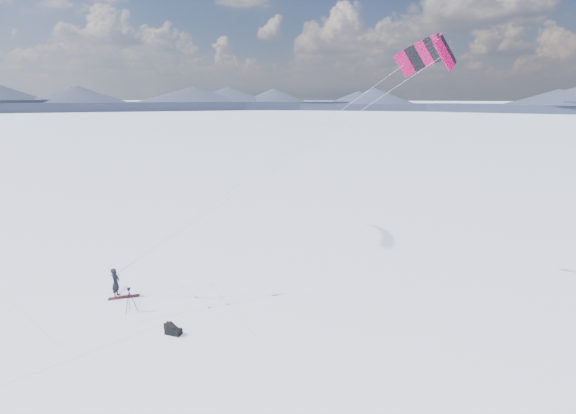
% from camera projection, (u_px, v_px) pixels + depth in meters
% --- Properties ---
extents(ground, '(1800.00, 1800.00, 0.00)m').
position_uv_depth(ground, '(128.00, 317.00, 20.77)').
color(ground, white).
extents(horizon_hills, '(704.84, 706.81, 9.31)m').
position_uv_depth(horizon_hills, '(119.00, 243.00, 19.76)').
color(horizon_hills, '#1C2333').
rests_on(horizon_hills, ground).
extents(snow_tracks, '(17.62, 10.25, 0.01)m').
position_uv_depth(snow_tracks, '(134.00, 317.00, 20.72)').
color(snow_tracks, silver).
rests_on(snow_tracks, ground).
extents(snowkiter, '(0.52, 0.68, 1.65)m').
position_uv_depth(snowkiter, '(117.00, 296.00, 22.90)').
color(snowkiter, black).
rests_on(snowkiter, ground).
extents(snowboard, '(1.56, 1.02, 0.04)m').
position_uv_depth(snowboard, '(124.00, 297.00, 22.76)').
color(snowboard, maroon).
rests_on(snowboard, ground).
extents(tripod, '(0.61, 0.61, 1.31)m').
position_uv_depth(tripod, '(130.00, 296.00, 21.09)').
color(tripod, black).
rests_on(tripod, ground).
extents(gear_bag_a, '(0.80, 0.45, 0.34)m').
position_uv_depth(gear_bag_a, '(173.00, 331.00, 19.23)').
color(gear_bag_a, black).
rests_on(gear_bag_a, ground).
extents(gear_bag_b, '(0.86, 0.80, 0.36)m').
position_uv_depth(gear_bag_b, '(171.00, 328.00, 19.47)').
color(gear_bag_b, black).
rests_on(gear_bag_b, ground).
extents(power_kite, '(17.19, 6.90, 12.30)m').
position_uv_depth(power_kite, '(429.00, 55.00, 20.40)').
color(power_kite, '#B40843').
rests_on(power_kite, ground).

